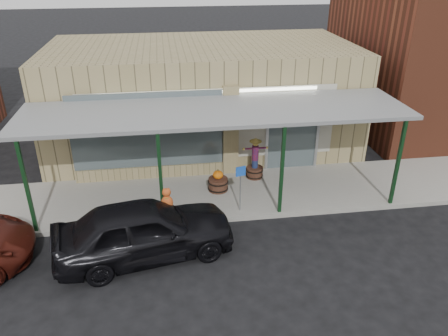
{
  "coord_description": "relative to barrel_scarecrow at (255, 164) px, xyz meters",
  "views": [
    {
      "loc": [
        -1.56,
        -9.13,
        7.49
      ],
      "look_at": [
        0.11,
        2.6,
        1.57
      ],
      "focal_mm": 35.0,
      "sensor_mm": 36.0,
      "label": 1
    }
  ],
  "objects": [
    {
      "name": "handicap_sign",
      "position": [
        -0.91,
        -2.14,
        0.47
      ],
      "size": [
        0.31,
        0.1,
        1.53
      ],
      "rotation": [
        0.0,
        0.0,
        0.24
      ],
      "color": "gray",
      "rests_on": "sidewalk"
    },
    {
      "name": "barrel_pumpkin",
      "position": [
        -1.42,
        -0.76,
        -0.24
      ],
      "size": [
        0.84,
        0.84,
        0.78
      ],
      "rotation": [
        0.0,
        0.0,
        -0.33
      ],
      "color": "#513020",
      "rests_on": "sidewalk"
    },
    {
      "name": "barrel_scarecrow",
      "position": [
        0.0,
        0.0,
        0.0
      ],
      "size": [
        0.92,
        0.69,
        1.53
      ],
      "rotation": [
        0.0,
        0.0,
        0.18
      ],
      "color": "#513020",
      "rests_on": "sidewalk"
    },
    {
      "name": "block_buildings_near",
      "position": [
        0.51,
        4.66,
        3.1
      ],
      "size": [
        61.0,
        8.0,
        8.0
      ],
      "color": "brown",
      "rests_on": "ground"
    },
    {
      "name": "sidewalk",
      "position": [
        -1.5,
        -0.94,
        -0.59
      ],
      "size": [
        40.0,
        3.2,
        0.15
      ],
      "primitive_type": "cube",
      "color": "gray",
      "rests_on": "ground"
    },
    {
      "name": "awning",
      "position": [
        -1.5,
        -0.98,
        2.35
      ],
      "size": [
        12.0,
        3.0,
        3.04
      ],
      "color": "slate",
      "rests_on": "ground"
    },
    {
      "name": "parked_sedan",
      "position": [
        -3.8,
        -3.8,
        0.15
      ],
      "size": [
        5.04,
        2.79,
        1.62
      ],
      "rotation": [
        0.0,
        0.0,
        1.76
      ],
      "color": "black",
      "rests_on": "ground"
    },
    {
      "name": "storefront",
      "position": [
        -1.5,
        3.62,
        1.43
      ],
      "size": [
        12.0,
        6.25,
        4.2
      ],
      "color": "#97875D",
      "rests_on": "ground"
    },
    {
      "name": "ground",
      "position": [
        -1.5,
        -4.54,
        -0.67
      ],
      "size": [
        120.0,
        120.0,
        0.0
      ],
      "primitive_type": "plane",
      "color": "black",
      "rests_on": "ground"
    }
  ]
}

